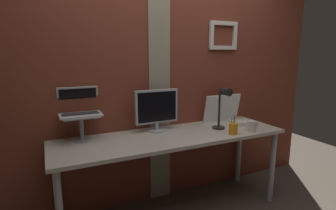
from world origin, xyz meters
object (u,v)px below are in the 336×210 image
(laptop, at_px, (79,106))
(whiteboard_panel, at_px, (222,108))
(coffee_mug, at_px, (252,126))
(monitor, at_px, (157,108))
(desk_lamp, at_px, (223,104))
(pen_cup, at_px, (233,128))

(laptop, distance_m, whiteboard_panel, 1.42)
(laptop, distance_m, coffee_mug, 1.53)
(monitor, height_order, coffee_mug, monitor)
(coffee_mug, bearing_deg, laptop, 162.60)
(desk_lamp, height_order, coffee_mug, desk_lamp)
(monitor, distance_m, coffee_mug, 0.89)
(laptop, bearing_deg, desk_lamp, -13.87)
(whiteboard_panel, distance_m, pen_cup, 0.46)
(desk_lamp, bearing_deg, pen_cup, -86.37)
(monitor, xyz_separation_m, whiteboard_panel, (0.75, 0.03, -0.07))
(pen_cup, relative_size, coffee_mug, 1.38)
(whiteboard_panel, relative_size, coffee_mug, 3.33)
(pen_cup, bearing_deg, monitor, 146.08)
(coffee_mug, bearing_deg, whiteboard_panel, 93.80)
(coffee_mug, bearing_deg, monitor, 153.80)
(monitor, relative_size, desk_lamp, 1.01)
(monitor, xyz_separation_m, desk_lamp, (0.56, -0.23, 0.04))
(desk_lamp, bearing_deg, laptop, 166.13)
(whiteboard_panel, height_order, pen_cup, whiteboard_panel)
(monitor, relative_size, pen_cup, 2.34)
(desk_lamp, distance_m, coffee_mug, 0.33)
(desk_lamp, bearing_deg, whiteboard_panel, 53.94)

